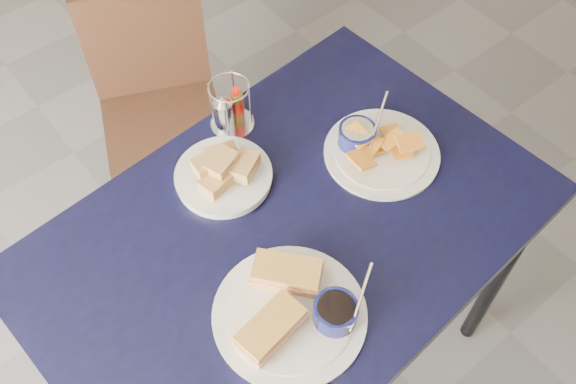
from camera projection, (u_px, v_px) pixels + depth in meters
ground at (360, 330)px, 2.08m from camera, size 6.00×6.00×0.00m
dining_table at (289, 244)px, 1.49m from camera, size 1.21×0.85×0.75m
chair_far at (148, 96)px, 2.06m from camera, size 0.49×0.49×0.80m
sandwich_plate at (293, 308)px, 1.29m from camera, size 0.32×0.32×0.12m
plantain_plate at (373, 146)px, 1.54m from camera, size 0.28×0.28×0.12m
bread_basket at (223, 173)px, 1.48m from camera, size 0.22×0.22×0.08m
condiment_caddy at (229, 110)px, 1.56m from camera, size 0.11×0.11×0.14m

